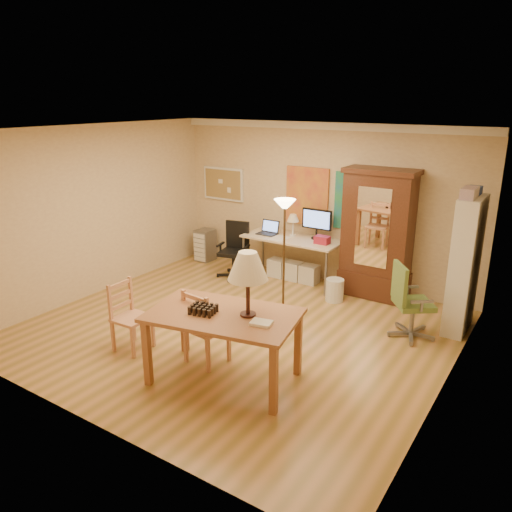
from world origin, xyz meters
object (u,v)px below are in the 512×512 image
Objects in this scene: computer_desk at (295,254)px; office_chair_green at (409,318)px; bookshelf at (465,266)px; dining_table at (232,301)px; office_chair_black at (234,263)px; armoire at (377,242)px.

computer_desk reaches higher than office_chair_green.
office_chair_green is at bearing -129.48° from bookshelf.
bookshelf is at bearing 56.39° from dining_table.
computer_desk reaches higher than office_chair_black.
dining_table is at bearing -123.61° from bookshelf.
bookshelf is (0.50, 0.60, 0.65)m from office_chair_green.
office_chair_green is 0.50× the size of armoire.
computer_desk is 0.83× the size of armoire.
office_chair_green is at bearing -51.12° from armoire.
armoire is at bearing 128.88° from office_chair_green.
dining_table is 3.35m from armoire.
armoire is at bearing 82.74° from dining_table.
office_chair_green is 1.02m from bookshelf.
office_chair_black is (-1.98, 2.81, -0.71)m from dining_table.
armoire reaches higher than office_chair_green.
office_chair_black is at bearing 179.56° from bookshelf.
armoire is (-0.93, 1.15, 0.62)m from office_chair_green.
bookshelf reaches higher than office_chair_black.
office_chair_green reaches higher than office_chair_black.
dining_table is at bearing -54.75° from office_chair_black.
office_chair_black is 0.96× the size of office_chair_green.
bookshelf reaches higher than office_chair_green.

